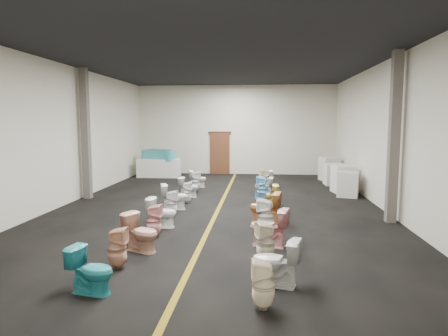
{
  "coord_description": "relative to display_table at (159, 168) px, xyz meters",
  "views": [
    {
      "loc": [
        1.27,
        -12.31,
        2.68
      ],
      "look_at": [
        0.05,
        1.0,
        1.12
      ],
      "focal_mm": 32.0,
      "sensor_mm": 36.0,
      "label": 1
    }
  ],
  "objects": [
    {
      "name": "display_table",
      "position": [
        0.0,
        0.0,
        0.0
      ],
      "size": [
        2.01,
        1.05,
        0.88
      ],
      "primitive_type": "cube",
      "rotation": [
        0.0,
        0.0,
        0.03
      ],
      "color": "white",
      "rests_on": "floor"
    },
    {
      "name": "column_left",
      "position": [
        -1.12,
        -5.57,
        1.81
      ],
      "size": [
        0.25,
        0.25,
        4.5
      ],
      "primitive_type": "cube",
      "color": "#59544C",
      "rests_on": "floor"
    },
    {
      "name": "appliance_crate_b",
      "position": [
        8.03,
        -3.6,
        0.07
      ],
      "size": [
        0.86,
        0.86,
        1.03
      ],
      "primitive_type": "cube",
      "rotation": [
        0.0,
        0.0,
        0.17
      ],
      "color": "silver",
      "rests_on": "floor"
    },
    {
      "name": "appliance_crate_c",
      "position": [
        8.03,
        -1.79,
        0.01
      ],
      "size": [
        0.84,
        0.84,
        0.9
      ],
      "primitive_type": "cube",
      "rotation": [
        0.0,
        0.0,
        0.05
      ],
      "color": "silver",
      "rests_on": "floor"
    },
    {
      "name": "door_frame",
      "position": [
        2.83,
        1.38,
        1.68
      ],
      "size": [
        1.15,
        0.08,
        0.1
      ],
      "primitive_type": "cube",
      "color": "#331C11",
      "rests_on": "back_door"
    },
    {
      "name": "back_door",
      "position": [
        2.83,
        1.37,
        0.61
      ],
      "size": [
        1.0,
        0.1,
        2.1
      ],
      "primitive_type": "cube",
      "color": "#562D19",
      "rests_on": "floor"
    },
    {
      "name": "wall_back",
      "position": [
        3.63,
        1.43,
        1.81
      ],
      "size": [
        10.0,
        0.0,
        10.0
      ],
      "primitive_type": "plane",
      "rotation": [
        1.57,
        0.0,
        0.0
      ],
      "color": "beige",
      "rests_on": "ground"
    },
    {
      "name": "toilet_left_7",
      "position": [
        2.5,
        -6.12,
        -0.08
      ],
      "size": [
        0.35,
        0.34,
        0.71
      ],
      "primitive_type": "imported",
      "rotation": [
        0.0,
        0.0,
        1.62
      ],
      "color": "white",
      "rests_on": "floor"
    },
    {
      "name": "toilet_left_2",
      "position": [
        2.47,
        -11.05,
        -0.04
      ],
      "size": [
        0.89,
        0.73,
        0.8
      ],
      "primitive_type": "imported",
      "rotation": [
        0.0,
        0.0,
        1.14
      ],
      "color": "tan",
      "rests_on": "floor"
    },
    {
      "name": "toilet_left_0",
      "position": [
        2.3,
        -13.11,
        -0.07
      ],
      "size": [
        0.8,
        0.55,
        0.74
      ],
      "primitive_type": "imported",
      "rotation": [
        0.0,
        0.0,
        1.37
      ],
      "color": "teal",
      "rests_on": "floor"
    },
    {
      "name": "toilet_right_6",
      "position": [
        4.96,
        -7.42,
        -0.1
      ],
      "size": [
        0.41,
        0.41,
        0.68
      ],
      "primitive_type": "imported",
      "rotation": [
        0.0,
        0.0,
        -1.16
      ],
      "color": "#72ACD7",
      "rests_on": "floor"
    },
    {
      "name": "ceiling",
      "position": [
        3.63,
        -6.57,
        4.06
      ],
      "size": [
        16.0,
        16.0,
        0.0
      ],
      "primitive_type": "plane",
      "rotation": [
        3.14,
        0.0,
        0.0
      ],
      "color": "black",
      "rests_on": "ground"
    },
    {
      "name": "appliance_crate_d",
      "position": [
        8.03,
        -0.49,
        0.09
      ],
      "size": [
        0.93,
        0.93,
        1.07
      ],
      "primitive_type": "cube",
      "rotation": [
        0.0,
        0.0,
        0.29
      ],
      "color": "silver",
      "rests_on": "floor"
    },
    {
      "name": "toilet_right_7",
      "position": [
        5.12,
        -6.52,
        -0.08
      ],
      "size": [
        0.75,
        0.49,
        0.72
      ],
      "primitive_type": "imported",
      "rotation": [
        0.0,
        0.0,
        -1.45
      ],
      "color": "#F6CC57",
      "rests_on": "floor"
    },
    {
      "name": "floor",
      "position": [
        3.63,
        -6.57,
        -0.44
      ],
      "size": [
        16.0,
        16.0,
        0.0
      ],
      "primitive_type": "plane",
      "color": "black",
      "rests_on": "ground"
    },
    {
      "name": "toilet_left_3",
      "position": [
        2.46,
        -10.02,
        -0.05
      ],
      "size": [
        0.37,
        0.36,
        0.78
      ],
      "primitive_type": "imported",
      "rotation": [
        0.0,
        0.0,
        1.55
      ],
      "color": "pink",
      "rests_on": "floor"
    },
    {
      "name": "column_right",
      "position": [
        8.38,
        -8.07,
        1.81
      ],
      "size": [
        0.25,
        0.25,
        4.5
      ],
      "primitive_type": "cube",
      "color": "#59544C",
      "rests_on": "floor"
    },
    {
      "name": "wall_left",
      "position": [
        -1.37,
        -6.57,
        1.81
      ],
      "size": [
        0.0,
        16.0,
        16.0
      ],
      "primitive_type": "plane",
      "rotation": [
        1.57,
        0.0,
        1.57
      ],
      "color": "beige",
      "rests_on": "ground"
    },
    {
      "name": "toilet_left_1",
      "position": [
        2.33,
        -12.06,
        -0.05
      ],
      "size": [
        0.37,
        0.37,
        0.77
      ],
      "primitive_type": "imported",
      "rotation": [
        0.0,
        0.0,
        1.63
      ],
      "color": "tan",
      "rests_on": "floor"
    },
    {
      "name": "toilet_left_10",
      "position": [
        2.37,
        -2.97,
        -0.09
      ],
      "size": [
        0.77,
        0.57,
        0.7
      ],
      "primitive_type": "imported",
      "rotation": [
        0.0,
        0.0,
        1.86
      ],
      "color": "white",
      "rests_on": "floor"
    },
    {
      "name": "toilet_left_6",
      "position": [
        2.3,
        -7.12,
        -0.04
      ],
      "size": [
        0.88,
        0.67,
        0.8
      ],
      "primitive_type": "imported",
      "rotation": [
        0.0,
        0.0,
        1.88
      ],
      "color": "white",
      "rests_on": "floor"
    },
    {
      "name": "toilet_right_3",
      "position": [
        5.1,
        -10.48,
        -0.02
      ],
      "size": [
        0.92,
        0.67,
        0.84
      ],
      "primitive_type": "imported",
      "rotation": [
        0.0,
        0.0,
        -1.83
      ],
      "color": "pink",
      "rests_on": "floor"
    },
    {
      "name": "toilet_left_5",
      "position": [
        2.41,
        -8.0,
        -0.07
      ],
      "size": [
        0.35,
        0.35,
        0.75
      ],
      "primitive_type": "imported",
      "rotation": [
        0.0,
        0.0,
        1.55
      ],
      "color": "white",
      "rests_on": "floor"
    },
    {
      "name": "toilet_right_2",
      "position": [
        5.02,
        -11.48,
        -0.05
      ],
      "size": [
        0.46,
        0.45,
        0.79
      ],
      "primitive_type": "imported",
      "rotation": [
        0.0,
        0.0,
        -1.26
      ],
      "color": "beige",
      "rests_on": "floor"
    },
    {
      "name": "toilet_right_10",
      "position": [
        5.1,
        -3.46,
        -0.02
      ],
      "size": [
        0.5,
        0.49,
        0.84
      ],
      "primitive_type": "imported",
      "rotation": [
        0.0,
        0.0,
        -1.19
      ],
      "color": "#F3E9C6",
      "rests_on": "floor"
    },
    {
      "name": "toilet_right_4",
      "position": [
        5.04,
        -9.54,
        -0.01
      ],
      "size": [
        0.46,
        0.45,
        0.86
      ],
      "primitive_type": "imported",
      "rotation": [
        0.0,
        0.0,
        -1.76
      ],
      "color": "silver",
      "rests_on": "floor"
    },
    {
      "name": "aisle_stripe",
      "position": [
        3.63,
        -6.57,
        -0.44
      ],
      "size": [
        0.12,
        15.6,
        0.01
      ],
      "primitive_type": "cube",
      "color": "#7E6712",
      "rests_on": "floor"
    },
    {
      "name": "appliance_crate_a",
      "position": [
        8.03,
        -4.46,
        0.01
      ],
      "size": [
        0.87,
        0.87,
        0.9
      ],
      "primitive_type": "cube",
      "rotation": [
        0.0,
        0.0,
        -0.29
      ],
      "color": "silver",
      "rests_on": "floor"
    },
    {
      "name": "toilet_left_4",
      "position": [
        2.43,
        -9.14,
        -0.06
      ],
      "size": [
        0.78,
        0.49,
        0.76
      ],
      "primitive_type": "imported",
      "rotation": [
        0.0,
        0.0,
        1.48
      ],
      "color": "white",
      "rests_on": "floor"
    },
    {
      "name": "toilet_right_5",
      "position": [
        5.04,
        -8.46,
        -0.02
      ],
      "size": [
        0.88,
        0.6,
        0.83
      ],
      "primitive_type": "imported",
      "rotation": [
        0.0,
        0.0,
        -1.74
      ],
      "color": "#CC7B3C",
      "rests_on": "floor"
    },
    {
      "name": "toilet_right_1",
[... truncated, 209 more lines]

